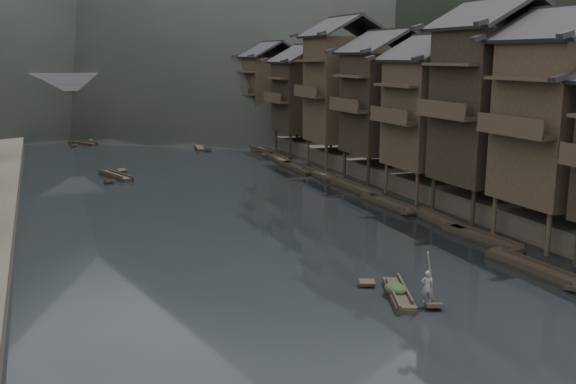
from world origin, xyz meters
name	(u,v)px	position (x,y,z in m)	size (l,w,h in m)	color
water	(301,266)	(0.00, 0.00, 0.00)	(300.00, 300.00, 0.00)	black
right_bank	(430,138)	(35.00, 40.00, 0.90)	(40.00, 200.00, 1.80)	#2D2823
stilt_houses	(398,86)	(17.28, 19.11, 8.87)	(9.00, 67.60, 15.81)	black
moored_sampans	(310,170)	(12.09, 26.97, 0.20)	(2.82, 72.00, 0.47)	black
midriver_boats	(130,147)	(-2.49, 50.58, 0.20)	(16.27, 43.66, 0.45)	black
stone_bridge	(125,98)	(0.00, 72.00, 5.11)	(40.00, 6.00, 9.00)	#4C4C4F
hero_sampan	(399,294)	(2.61, -6.08, 0.20)	(2.38, 4.59, 0.43)	black
cargo_heap	(396,282)	(2.53, -5.88, 0.74)	(1.01, 1.33, 0.61)	black
boatman	(427,282)	(3.18, -7.58, 1.23)	(0.58, 0.38, 1.60)	#58585B
bamboo_pole	(434,230)	(3.38, -7.58, 3.73)	(0.06, 0.06, 4.06)	#8C7A51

